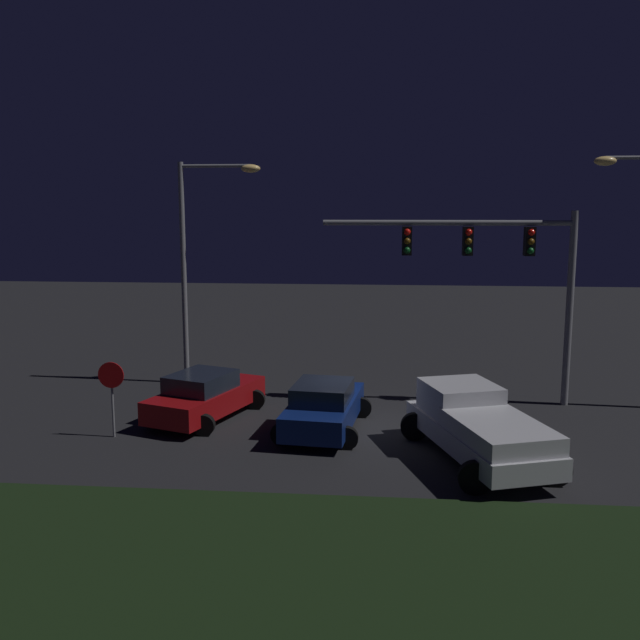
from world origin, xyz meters
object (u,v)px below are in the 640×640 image
object	(u,v)px
pickup_truck	(476,422)
street_lamp_left	(199,245)
traffic_signal_gantry	(496,259)
car_sedan	(324,407)
stop_sign	(112,385)
car_sedan_far	(205,396)

from	to	relation	value
pickup_truck	street_lamp_left	xyz separation A→B (m)	(-9.26, 7.26, 4.22)
pickup_truck	traffic_signal_gantry	distance (m)	6.83
traffic_signal_gantry	car_sedan	bearing A→B (deg)	-147.11
pickup_truck	car_sedan	distance (m)	4.63
pickup_truck	stop_sign	distance (m)	10.27
car_sedan_far	traffic_signal_gantry	bearing A→B (deg)	-54.82
traffic_signal_gantry	stop_sign	distance (m)	12.80
traffic_signal_gantry	stop_sign	size ratio (longest dim) A/B	3.73
car_sedan	car_sedan_far	bearing A→B (deg)	82.84
pickup_truck	stop_sign	size ratio (longest dim) A/B	2.58
pickup_truck	street_lamp_left	world-z (taller)	street_lamp_left
pickup_truck	car_sedan	xyz separation A→B (m)	(-4.19, 1.95, -0.26)
street_lamp_left	car_sedan	bearing A→B (deg)	-46.30
traffic_signal_gantry	street_lamp_left	world-z (taller)	street_lamp_left
car_sedan	traffic_signal_gantry	size ratio (longest dim) A/B	0.55
car_sedan_far	stop_sign	distance (m)	3.09
pickup_truck	traffic_signal_gantry	bearing A→B (deg)	-31.16
traffic_signal_gantry	stop_sign	bearing A→B (deg)	-157.99
car_sedan_far	stop_sign	xyz separation A→B (m)	(-2.19, -2.02, 0.82)
traffic_signal_gantry	street_lamp_left	size ratio (longest dim) A/B	1.01
car_sedan_far	car_sedan	bearing A→B (deg)	-83.75
car_sedan_far	street_lamp_left	xyz separation A→B (m)	(-1.24, 4.41, 4.48)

